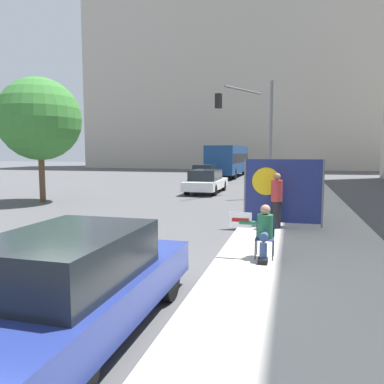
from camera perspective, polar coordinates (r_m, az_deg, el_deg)
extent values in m
plane|color=#4F4F51|center=(6.73, -18.80, -15.53)|extent=(160.00, 160.00, 0.00)
cube|color=beige|center=(20.31, 16.04, -0.87)|extent=(3.96, 90.00, 0.13)
cube|color=#BCB2A3|center=(61.14, 9.97, 21.47)|extent=(52.00, 12.00, 37.51)
cylinder|color=#474C56|center=(8.29, 9.60, -8.71)|extent=(0.03, 0.03, 0.42)
cylinder|color=#474C56|center=(8.26, 12.19, -8.81)|extent=(0.03, 0.03, 0.42)
cylinder|color=#474C56|center=(8.64, 9.84, -8.09)|extent=(0.03, 0.03, 0.42)
cylinder|color=#474C56|center=(8.62, 12.32, -8.18)|extent=(0.03, 0.03, 0.42)
cube|color=navy|center=(8.40, 11.02, -7.00)|extent=(0.40, 0.40, 0.02)
cube|color=navy|center=(8.54, 11.14, -5.41)|extent=(0.40, 0.02, 0.38)
cylinder|color=#334775|center=(8.22, 10.95, -6.57)|extent=(0.18, 0.42, 0.18)
cylinder|color=#334775|center=(8.09, 10.80, -9.09)|extent=(0.16, 0.16, 0.42)
cube|color=black|center=(8.08, 10.74, -10.29)|extent=(0.20, 0.28, 0.10)
cylinder|color=#236642|center=(8.37, 11.07, -5.15)|extent=(0.34, 0.34, 0.52)
sphere|color=tan|center=(8.31, 11.12, -2.65)|extent=(0.22, 0.22, 0.22)
cylinder|color=#236642|center=(8.31, 8.78, -4.64)|extent=(0.45, 0.09, 0.09)
cube|color=white|center=(8.32, 7.40, -4.24)|extent=(0.49, 0.02, 0.34)
cube|color=#AD1414|center=(8.31, 7.39, -4.25)|extent=(0.37, 0.01, 0.08)
cylinder|color=black|center=(11.72, 12.70, -3.40)|extent=(0.28, 0.28, 0.82)
cylinder|color=#B23333|center=(11.62, 12.79, 0.19)|extent=(0.34, 0.34, 0.65)
sphere|color=#936B4C|center=(11.59, 12.84, 2.32)|extent=(0.22, 0.22, 0.22)
cylinder|color=#756651|center=(13.84, 13.09, -2.01)|extent=(0.28, 0.28, 0.80)
cylinder|color=black|center=(13.76, 13.16, 0.95)|extent=(0.34, 0.34, 0.64)
sphere|color=tan|center=(13.73, 13.21, 2.71)|extent=(0.21, 0.21, 0.21)
cylinder|color=slate|center=(12.14, 8.06, 0.04)|extent=(0.06, 0.06, 2.09)
cylinder|color=slate|center=(12.09, 19.32, -0.27)|extent=(0.06, 0.06, 2.09)
cube|color=navy|center=(12.05, 13.69, 0.12)|extent=(2.38, 0.02, 1.99)
cylinder|color=yellow|center=(12.03, 11.23, 1.60)|extent=(0.88, 0.01, 0.88)
cylinder|color=slate|center=(20.16, 11.91, 7.88)|extent=(0.16, 0.16, 5.98)
cylinder|color=slate|center=(21.31, 7.89, 15.11)|extent=(1.62, 3.14, 0.11)
cube|color=black|center=(22.24, 4.05, 13.68)|extent=(0.40, 0.40, 0.84)
sphere|color=green|center=(22.20, 4.04, 12.96)|extent=(0.18, 0.18, 0.18)
cube|color=navy|center=(5.43, -17.08, -14.74)|extent=(1.85, 4.51, 0.53)
cube|color=black|center=(5.11, -18.37, -9.29)|extent=(1.59, 2.34, 0.63)
cylinder|color=black|center=(7.03, -16.61, -11.75)|extent=(0.22, 0.64, 0.64)
cylinder|color=black|center=(6.36, -3.65, -13.42)|extent=(0.22, 0.64, 0.64)
cylinder|color=black|center=(4.07, -17.76, -25.67)|extent=(0.22, 0.64, 0.64)
cube|color=white|center=(22.63, 2.18, 1.22)|extent=(1.82, 4.76, 0.51)
cube|color=black|center=(22.40, 2.08, 2.61)|extent=(1.57, 2.47, 0.61)
cylinder|color=black|center=(24.26, 1.11, 1.06)|extent=(0.22, 0.64, 0.64)
cylinder|color=black|center=(23.92, 4.84, 0.97)|extent=(0.22, 0.64, 0.64)
cylinder|color=black|center=(21.42, -0.79, 0.40)|extent=(0.22, 0.64, 0.64)
cylinder|color=black|center=(21.04, 3.41, 0.28)|extent=(0.22, 0.64, 0.64)
cube|color=#565B60|center=(29.99, 2.01, 2.45)|extent=(1.71, 4.28, 0.54)
cube|color=black|center=(29.80, 1.93, 3.57)|extent=(1.47, 2.22, 0.64)
cylinder|color=black|center=(31.47, 1.23, 2.22)|extent=(0.22, 0.64, 0.64)
cylinder|color=black|center=(31.15, 3.89, 2.16)|extent=(0.22, 0.64, 0.64)
cylinder|color=black|center=(28.91, -0.03, 1.87)|extent=(0.22, 0.64, 0.64)
cylinder|color=black|center=(28.56, 2.86, 1.82)|extent=(0.22, 0.64, 0.64)
cube|color=navy|center=(37.32, 5.60, 4.97)|extent=(2.51, 11.08, 2.58)
cube|color=black|center=(37.32, 5.60, 5.18)|extent=(2.53, 10.53, 0.85)
cylinder|color=black|center=(40.94, 4.85, 3.37)|extent=(0.30, 1.04, 1.04)
cylinder|color=black|center=(40.60, 7.92, 3.31)|extent=(0.30, 1.04, 1.04)
cylinder|color=black|center=(34.20, 2.80, 2.86)|extent=(0.30, 1.04, 1.04)
cylinder|color=black|center=(33.81, 6.47, 2.79)|extent=(0.30, 1.04, 1.04)
cylinder|color=brown|center=(19.68, -21.89, 2.38)|extent=(0.28, 0.28, 2.64)
sphere|color=#387A33|center=(19.71, -22.21, 10.25)|extent=(3.95, 3.95, 3.95)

